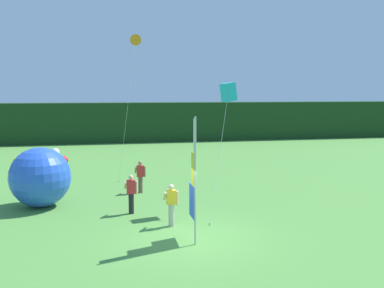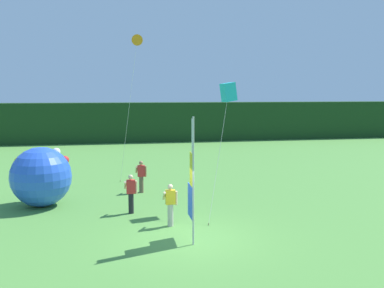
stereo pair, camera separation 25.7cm
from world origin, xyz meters
name	(u,v)px [view 2 (the right image)]	position (x,y,z in m)	size (l,w,h in m)	color
ground_plane	(189,239)	(0.00, 0.00, 0.00)	(120.00, 120.00, 0.00)	#518E3D
distant_treeline	(139,122)	(0.00, 29.54, 1.99)	(80.00, 2.40, 3.99)	#193819
banner_flag	(192,182)	(0.03, -0.29, 2.05)	(0.06, 1.03, 4.28)	#B7B7BC
person_near_banner	(131,193)	(-1.86, 3.51, 0.88)	(0.55, 0.48, 1.65)	black
person_mid_field	(170,204)	(-0.46, 1.52, 0.86)	(0.55, 0.48, 1.62)	#B7B2A3
person_far_left	(141,176)	(-1.20, 7.14, 0.86)	(0.55, 0.48, 1.62)	brown
inflatable_balloon	(41,177)	(-5.72, 5.38, 1.33)	(2.66, 2.66, 2.66)	blue
kite_orange_delta_0	(137,41)	(-1.14, 10.12, 7.86)	(1.40, 0.33, 8.24)	brown
kite_cyan_box_2	(228,92)	(2.37, 3.73, 5.05)	(1.77, 2.73, 5.49)	brown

